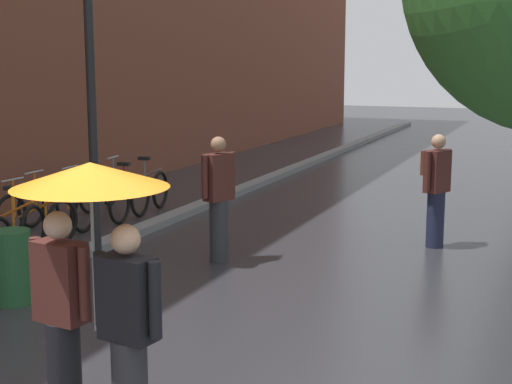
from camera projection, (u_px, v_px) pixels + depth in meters
kerb_strip at (238, 191)px, 15.74m from camera, size 0.30×36.00×0.12m
parked_bicycle_3 at (1, 225)px, 11.04m from camera, size 1.17×0.85×0.96m
parked_bicycle_4 at (36, 218)px, 11.58m from camera, size 1.13×0.78×0.96m
parked_bicycle_5 at (57, 207)px, 12.38m from camera, size 1.08×0.70×0.96m
parked_bicycle_6 at (93, 200)px, 12.96m from camera, size 1.12×0.76×0.96m
parked_bicycle_7 at (114, 194)px, 13.56m from camera, size 1.12×0.77×0.96m
parked_bicycle_8 at (135, 187)px, 14.29m from camera, size 1.16×0.84×0.96m
couple_under_umbrella at (92, 256)px, 5.46m from camera, size 1.23×1.12×2.05m
street_lamp_post at (91, 72)px, 9.59m from camera, size 0.24×0.24×4.46m
litter_bin at (12, 267)px, 8.65m from camera, size 0.44×0.44×0.85m
pedestrian_walking_midground at (219, 198)px, 10.36m from camera, size 0.36×0.55×1.73m
pedestrian_walking_far at (436, 188)px, 11.17m from camera, size 0.43×0.54×1.68m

